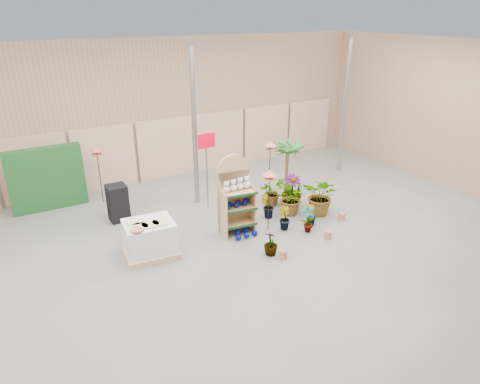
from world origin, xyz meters
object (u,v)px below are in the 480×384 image
object	(u,v)px
bird_table_front	(270,175)
potted_plant_2	(291,198)
display_shelf	(235,197)
pallet_stack	(150,239)

from	to	relation	value
bird_table_front	potted_plant_2	xyz separation A→B (m)	(1.02, 0.44, -1.04)
potted_plant_2	display_shelf	bearing A→B (deg)	-178.68
pallet_stack	display_shelf	bearing A→B (deg)	7.79
bird_table_front	potted_plant_2	distance (m)	1.52
bird_table_front	display_shelf	bearing A→B (deg)	152.28
display_shelf	pallet_stack	xyz separation A→B (m)	(-2.29, -0.08, -0.50)
display_shelf	bird_table_front	size ratio (longest dim) A/B	1.23
display_shelf	bird_table_front	bearing A→B (deg)	-19.83
display_shelf	pallet_stack	size ratio (longest dim) A/B	1.58
bird_table_front	potted_plant_2	size ratio (longest dim) A/B	1.70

